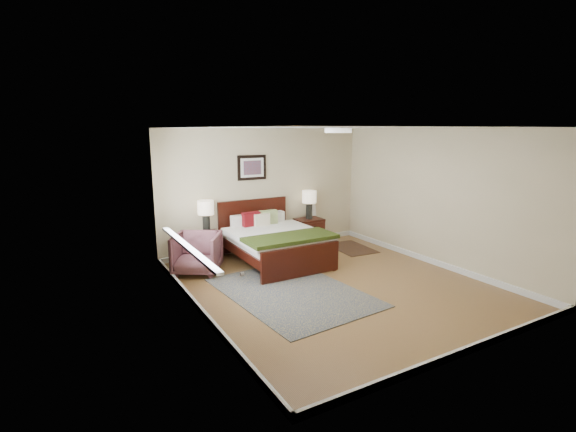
# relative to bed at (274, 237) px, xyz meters

# --- Properties ---
(floor) EXTENTS (5.00, 5.00, 0.00)m
(floor) POSITION_rel_bed_xyz_m (0.30, -1.53, -0.49)
(floor) COLOR brown
(floor) RESTS_ON ground
(back_wall) EXTENTS (4.50, 0.04, 2.50)m
(back_wall) POSITION_rel_bed_xyz_m (0.30, 0.97, 0.76)
(back_wall) COLOR beige
(back_wall) RESTS_ON ground
(front_wall) EXTENTS (4.50, 0.04, 2.50)m
(front_wall) POSITION_rel_bed_xyz_m (0.30, -4.03, 0.76)
(front_wall) COLOR beige
(front_wall) RESTS_ON ground
(left_wall) EXTENTS (0.04, 5.00, 2.50)m
(left_wall) POSITION_rel_bed_xyz_m (-1.95, -1.53, 0.76)
(left_wall) COLOR beige
(left_wall) RESTS_ON ground
(right_wall) EXTENTS (0.04, 5.00, 2.50)m
(right_wall) POSITION_rel_bed_xyz_m (2.55, -1.53, 0.76)
(right_wall) COLOR beige
(right_wall) RESTS_ON ground
(ceiling) EXTENTS (4.50, 5.00, 0.02)m
(ceiling) POSITION_rel_bed_xyz_m (0.30, -1.53, 2.01)
(ceiling) COLOR white
(ceiling) RESTS_ON back_wall
(window) EXTENTS (0.11, 2.72, 1.32)m
(window) POSITION_rel_bed_xyz_m (-1.90, -0.83, 0.89)
(window) COLOR silver
(window) RESTS_ON left_wall
(door) EXTENTS (0.06, 1.00, 2.18)m
(door) POSITION_rel_bed_xyz_m (-1.93, -3.28, 0.58)
(door) COLOR silver
(door) RESTS_ON ground
(ceil_fixture) EXTENTS (0.44, 0.44, 0.08)m
(ceil_fixture) POSITION_rel_bed_xyz_m (0.30, -1.53, 1.98)
(ceil_fixture) COLOR white
(ceil_fixture) RESTS_ON ceiling
(bed) EXTENTS (1.63, 1.96, 1.06)m
(bed) POSITION_rel_bed_xyz_m (0.00, 0.00, 0.00)
(bed) COLOR #371008
(bed) RESTS_ON ground
(wall_art) EXTENTS (0.62, 0.05, 0.50)m
(wall_art) POSITION_rel_bed_xyz_m (0.00, 0.94, 1.23)
(wall_art) COLOR black
(wall_art) RESTS_ON back_wall
(nightstand_left) EXTENTS (0.46, 0.42, 0.55)m
(nightstand_left) POSITION_rel_bed_xyz_m (-1.06, 0.72, -0.06)
(nightstand_left) COLOR #371008
(nightstand_left) RESTS_ON ground
(nightstand_right) EXTENTS (0.58, 0.43, 0.57)m
(nightstand_right) POSITION_rel_bed_xyz_m (1.25, 0.72, -0.14)
(nightstand_right) COLOR #371008
(nightstand_right) RESTS_ON ground
(lamp_left) EXTENTS (0.30, 0.30, 0.61)m
(lamp_left) POSITION_rel_bed_xyz_m (-1.06, 0.74, 0.48)
(lamp_left) COLOR black
(lamp_left) RESTS_ON nightstand_left
(lamp_right) EXTENTS (0.30, 0.30, 0.61)m
(lamp_right) POSITION_rel_bed_xyz_m (1.25, 0.74, 0.50)
(lamp_right) COLOR black
(lamp_right) RESTS_ON nightstand_right
(armchair) EXTENTS (1.06, 1.07, 0.71)m
(armchair) POSITION_rel_bed_xyz_m (-1.45, 0.12, -0.13)
(armchair) COLOR brown
(armchair) RESTS_ON ground
(rug_persian) EXTENTS (2.01, 2.69, 0.01)m
(rug_persian) POSITION_rel_bed_xyz_m (-0.47, -1.47, -0.48)
(rug_persian) COLOR #0C193E
(rug_persian) RESTS_ON ground
(rug_navy) EXTENTS (0.78, 1.11, 0.01)m
(rug_navy) POSITION_rel_bed_xyz_m (1.86, 0.01, -0.48)
(rug_navy) COLOR black
(rug_navy) RESTS_ON ground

